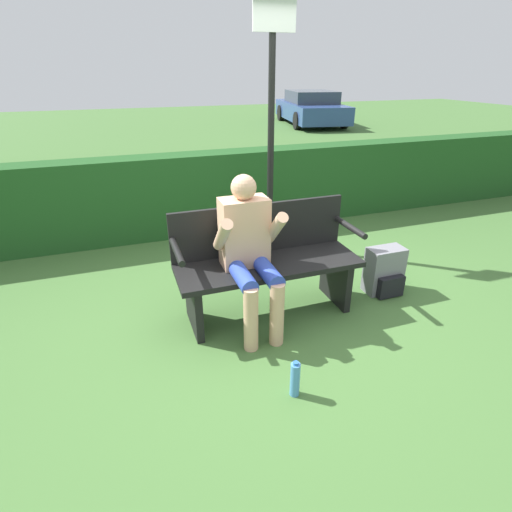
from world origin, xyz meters
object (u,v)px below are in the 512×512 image
at_px(person_seated, 249,247).
at_px(signpost, 272,111).
at_px(backpack, 385,272).
at_px(parked_car, 311,108).
at_px(park_bench, 266,262).
at_px(water_bottle, 295,379).

relative_size(person_seated, signpost, 0.47).
relative_size(backpack, parked_car, 0.10).
relative_size(park_bench, backpack, 3.46).
xyz_separation_m(person_seated, parked_car, (6.17, 11.34, -0.12)).
relative_size(backpack, signpost, 0.17).
bearing_deg(park_bench, backpack, -3.93).
bearing_deg(water_bottle, parked_car, 63.26).
relative_size(water_bottle, parked_car, 0.06).
height_order(water_bottle, parked_car, parked_car).
xyz_separation_m(park_bench, backpack, (1.17, -0.08, -0.26)).
relative_size(person_seated, parked_car, 0.28).
bearing_deg(parked_car, signpost, 161.20).
bearing_deg(park_bench, water_bottle, -100.15).
bearing_deg(parked_car, water_bottle, 163.24).
relative_size(park_bench, person_seated, 1.25).
height_order(park_bench, person_seated, person_seated).
bearing_deg(backpack, signpost, 114.41).
xyz_separation_m(backpack, parked_car, (4.81, 11.29, 0.35)).
height_order(person_seated, parked_car, person_seated).
xyz_separation_m(water_bottle, parked_car, (6.16, 12.23, 0.44)).
height_order(park_bench, parked_car, parked_car).
distance_m(park_bench, person_seated, 0.32).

